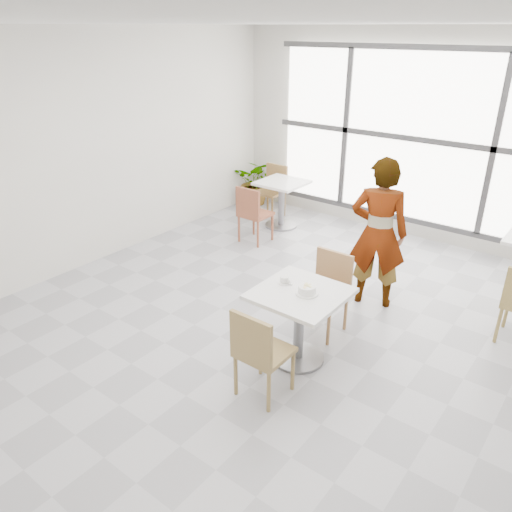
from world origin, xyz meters
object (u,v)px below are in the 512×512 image
Objects in this scene: bg_table_left at (282,197)px; bg_chair_left_near at (252,211)px; main_table at (299,313)px; chair_near at (259,350)px; person at (378,234)px; plant_left at (257,182)px; oatmeal_bowl at (307,290)px; coffee_cup at (285,280)px; bg_chair_left_far at (273,187)px; chair_far at (328,287)px.

bg_chair_left_near is at bearing -86.44° from bg_table_left.
main_table is 0.92× the size of chair_near.
person is 2.08× the size of plant_left.
oatmeal_bowl is 1.46m from person.
main_table is at bearing -13.92° from coffee_cup.
person is at bearing -91.15° from chair_near.
chair_near is 3.43m from bg_chair_left_near.
chair_far is at bearing -44.63° from bg_chair_left_far.
chair_far is at bearing 95.87° from main_table.
chair_near is 5.47× the size of coffee_cup.
chair_far is 2.46m from bg_chair_left_near.
chair_near is 4.63m from bg_chair_left_far.
coffee_cup is 0.21× the size of bg_table_left.
chair_near is (0.03, -0.67, -0.02)m from main_table.
bg_chair_left_near reaches higher than bg_table_left.
bg_chair_left_near is at bearing 134.75° from coffee_cup.
coffee_cup is at bearing -48.87° from plant_left.
bg_chair_left_near is (-2.20, 1.98, -0.29)m from oatmeal_bowl.
chair_far reaches higher than main_table.
oatmeal_bowl is at bearing -78.27° from chair_far.
person is 2.66m from bg_table_left.
bg_chair_left_far is (-0.41, 0.33, 0.01)m from bg_table_left.
person is at bearing 89.67° from oatmeal_bowl.
person is at bearing -32.10° from bg_chair_left_far.
oatmeal_bowl reaches higher than plant_left.
main_table and bg_table_left have the same top height.
chair_near is at bearing -55.44° from bg_chair_left_far.
coffee_cup is at bearing -54.48° from bg_table_left.
bg_table_left is (-2.22, 3.48, -0.01)m from chair_near.
bg_chair_left_far reaches higher than plant_left.
bg_chair_left_near is at bearing 137.01° from main_table.
main_table is at bearing -87.29° from chair_near.
person is at bearing -31.31° from plant_left.
plant_left is at bearing 132.69° from main_table.
bg_chair_left_far is at bearing 141.24° from bg_table_left.
bg_table_left is (-2.26, 1.34, -0.39)m from person.
bg_chair_left_far is (-2.60, 3.14, -0.02)m from main_table.
chair_far is at bearing -85.74° from chair_near.
chair_near is at bearing 129.13° from bg_chair_left_near.
bg_chair_left_near reaches higher than main_table.
chair_far reaches higher than bg_table_left.
bg_chair_left_far is at bearing 127.62° from coffee_cup.
main_table is 0.65m from chair_far.
bg_chair_left_far is (-2.53, 2.50, 0.00)m from chair_far.
person reaches higher than plant_left.
chair_near reaches higher than coffee_cup.
main_table is 0.92× the size of bg_chair_left_far.
chair_far reaches higher than coffee_cup.
coffee_cup reaches higher than main_table.
chair_near is at bearing -87.29° from main_table.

